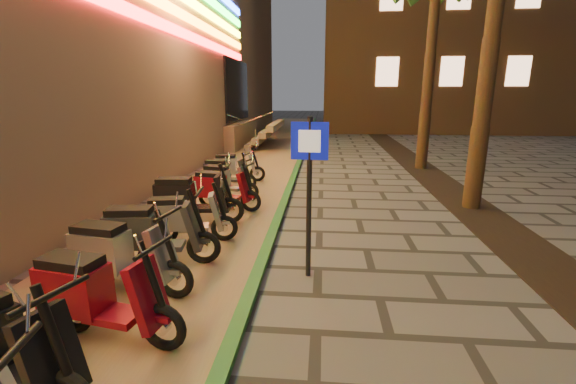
# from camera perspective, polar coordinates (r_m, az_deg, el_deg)

# --- Properties ---
(parking_strip) EXTENTS (3.40, 60.00, 0.01)m
(parking_strip) POSITION_cam_1_polar(r_m,az_deg,el_deg) (12.78, -6.77, 2.31)
(parking_strip) COLOR #8C7251
(parking_strip) RESTS_ON ground
(green_curb) EXTENTS (0.18, 60.00, 0.10)m
(green_curb) POSITION_cam_1_polar(r_m,az_deg,el_deg) (12.53, 0.86, 2.38)
(green_curb) COLOR #256427
(green_curb) RESTS_ON ground
(planting_strip) EXTENTS (1.20, 40.00, 0.02)m
(planting_strip) POSITION_cam_1_polar(r_m,az_deg,el_deg) (8.47, 29.97, -5.82)
(planting_strip) COLOR black
(planting_strip) RESTS_ON ground
(pedestrian_sign) EXTENTS (0.52, 0.10, 2.35)m
(pedestrian_sign) POSITION_cam_1_polar(r_m,az_deg,el_deg) (5.42, 3.17, 2.32)
(pedestrian_sign) COLOR black
(pedestrian_sign) RESTS_ON ground
(scooter_5) EXTENTS (1.74, 0.75, 1.22)m
(scooter_5) POSITION_cam_1_polar(r_m,az_deg,el_deg) (4.83, -26.71, -13.38)
(scooter_5) COLOR black
(scooter_5) RESTS_ON ground
(scooter_6) EXTENTS (1.75, 0.72, 1.23)m
(scooter_6) POSITION_cam_1_polar(r_m,az_deg,el_deg) (5.77, -23.84, -8.50)
(scooter_6) COLOR black
(scooter_6) RESTS_ON ground
(scooter_7) EXTENTS (1.77, 0.71, 1.24)m
(scooter_7) POSITION_cam_1_polar(r_m,az_deg,el_deg) (6.44, -19.89, -5.70)
(scooter_7) COLOR black
(scooter_7) RESTS_ON ground
(scooter_8) EXTENTS (1.59, 0.75, 1.12)m
(scooter_8) POSITION_cam_1_polar(r_m,az_deg,el_deg) (7.21, -15.48, -3.67)
(scooter_8) COLOR black
(scooter_8) RESTS_ON ground
(scooter_9) EXTENTS (1.82, 0.69, 1.28)m
(scooter_9) POSITION_cam_1_polar(r_m,az_deg,el_deg) (8.24, -14.52, -0.85)
(scooter_9) COLOR black
(scooter_9) RESTS_ON ground
(scooter_10) EXTENTS (1.63, 0.74, 1.14)m
(scooter_10) POSITION_cam_1_polar(r_m,az_deg,el_deg) (9.15, -10.03, 0.51)
(scooter_10) COLOR black
(scooter_10) RESTS_ON ground
(scooter_11) EXTENTS (1.54, 0.77, 1.09)m
(scooter_11) POSITION_cam_1_polar(r_m,az_deg,el_deg) (10.11, -9.41, 1.73)
(scooter_11) COLOR black
(scooter_11) RESTS_ON ground
(scooter_12) EXTENTS (1.52, 0.56, 1.07)m
(scooter_12) POSITION_cam_1_polar(r_m,az_deg,el_deg) (11.13, -9.46, 2.83)
(scooter_12) COLOR black
(scooter_12) RESTS_ON ground
(scooter_13) EXTENTS (1.55, 0.56, 1.09)m
(scooter_13) POSITION_cam_1_polar(r_m,az_deg,el_deg) (12.01, -8.07, 3.77)
(scooter_13) COLOR black
(scooter_13) RESTS_ON ground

